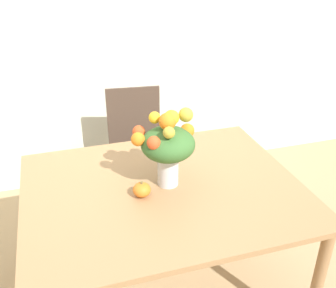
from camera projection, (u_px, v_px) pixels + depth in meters
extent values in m
cube|color=silver|center=(109.00, 20.00, 2.99)|extent=(8.00, 0.06, 2.70)
cube|color=#9E754C|center=(163.00, 189.00, 2.05)|extent=(1.43, 1.14, 0.03)
cylinder|color=#9E754C|center=(317.00, 285.00, 1.97)|extent=(0.06, 0.06, 0.72)
cylinder|color=#9E754C|center=(42.00, 213.00, 2.49)|extent=(0.06, 0.06, 0.72)
cylinder|color=#9E754C|center=(231.00, 180.00, 2.83)|extent=(0.06, 0.06, 0.72)
cylinder|color=silver|center=(168.00, 169.00, 2.03)|extent=(0.11, 0.11, 0.18)
cylinder|color=silver|center=(168.00, 177.00, 2.06)|extent=(0.10, 0.10, 0.09)
cylinder|color=#38662D|center=(172.00, 162.00, 2.02)|extent=(0.01, 0.00, 0.24)
cylinder|color=#38662D|center=(168.00, 161.00, 2.04)|extent=(0.01, 0.01, 0.24)
cylinder|color=#38662D|center=(164.00, 162.00, 2.02)|extent=(0.00, 0.01, 0.24)
cylinder|color=#38662D|center=(165.00, 164.00, 2.00)|extent=(0.00, 0.01, 0.24)
cylinder|color=#38662D|center=(170.00, 164.00, 2.00)|extent=(0.01, 0.01, 0.24)
ellipsoid|color=#38662D|center=(168.00, 144.00, 1.97)|extent=(0.28, 0.28, 0.17)
sphere|color=yellow|center=(172.00, 118.00, 1.91)|extent=(0.08, 0.08, 0.08)
sphere|color=orange|center=(187.00, 131.00, 2.02)|extent=(0.08, 0.08, 0.08)
sphere|color=#AD9E33|center=(186.00, 115.00, 1.94)|extent=(0.07, 0.07, 0.07)
sphere|color=#D64C23|center=(139.00, 132.00, 2.02)|extent=(0.07, 0.07, 0.07)
sphere|color=#D64C23|center=(154.00, 143.00, 1.86)|extent=(0.07, 0.07, 0.07)
sphere|color=orange|center=(167.00, 121.00, 1.90)|extent=(0.09, 0.09, 0.09)
sphere|color=orange|center=(138.00, 139.00, 1.92)|extent=(0.07, 0.07, 0.07)
sphere|color=#AD9E33|center=(169.00, 133.00, 1.85)|extent=(0.06, 0.06, 0.06)
sphere|color=yellow|center=(155.00, 118.00, 1.94)|extent=(0.06, 0.06, 0.06)
ellipsoid|color=orange|center=(142.00, 190.00, 1.96)|extent=(0.09, 0.09, 0.07)
cylinder|color=brown|center=(142.00, 183.00, 1.94)|extent=(0.01, 0.01, 0.02)
cube|color=#47382D|center=(138.00, 159.00, 2.91)|extent=(0.47, 0.47, 0.02)
cylinder|color=#47382D|center=(118.00, 200.00, 2.85)|extent=(0.04, 0.04, 0.44)
cylinder|color=#47382D|center=(164.00, 195.00, 2.90)|extent=(0.04, 0.04, 0.44)
cylinder|color=#47382D|center=(115.00, 176.00, 3.14)|extent=(0.04, 0.04, 0.44)
cylinder|color=#47382D|center=(157.00, 172.00, 3.20)|extent=(0.04, 0.04, 0.44)
cube|color=#47382D|center=(134.00, 118.00, 2.97)|extent=(0.40, 0.06, 0.48)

